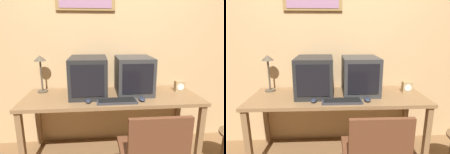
# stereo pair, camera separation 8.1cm
# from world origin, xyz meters

# --- Properties ---
(wall_back) EXTENTS (8.00, 0.08, 2.60)m
(wall_back) POSITION_xyz_m (-0.00, 1.15, 1.30)
(wall_back) COLOR tan
(wall_back) RESTS_ON ground_plane
(desk) EXTENTS (1.91, 0.65, 0.74)m
(desk) POSITION_xyz_m (0.00, 0.77, 0.66)
(desk) COLOR olive
(desk) RESTS_ON ground_plane
(monitor_left) EXTENTS (0.40, 0.48, 0.42)m
(monitor_left) POSITION_xyz_m (-0.25, 0.83, 0.95)
(monitor_left) COLOR black
(monitor_left) RESTS_ON desk
(monitor_right) EXTENTS (0.40, 0.44, 0.41)m
(monitor_right) POSITION_xyz_m (0.25, 0.86, 0.95)
(monitor_right) COLOR #333333
(monitor_right) RESTS_ON desk
(keyboard_main) EXTENTS (0.40, 0.16, 0.03)m
(keyboard_main) POSITION_xyz_m (0.03, 0.57, 0.75)
(keyboard_main) COLOR #333338
(keyboard_main) RESTS_ON desk
(mouse_near_keyboard) EXTENTS (0.07, 0.11, 0.04)m
(mouse_near_keyboard) POSITION_xyz_m (0.29, 0.59, 0.76)
(mouse_near_keyboard) COLOR #282D3D
(mouse_near_keyboard) RESTS_ON desk
(mouse_far_corner) EXTENTS (0.06, 0.10, 0.04)m
(mouse_far_corner) POSITION_xyz_m (-0.25, 0.59, 0.76)
(mouse_far_corner) COLOR #282D3D
(mouse_far_corner) RESTS_ON desk
(desk_clock) EXTENTS (0.11, 0.07, 0.13)m
(desk_clock) POSITION_xyz_m (0.81, 0.85, 0.80)
(desk_clock) COLOR #A38456
(desk_clock) RESTS_ON desk
(desk_lamp) EXTENTS (0.14, 0.14, 0.43)m
(desk_lamp) POSITION_xyz_m (-0.80, 0.98, 1.06)
(desk_lamp) COLOR #4C4233
(desk_lamp) RESTS_ON desk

